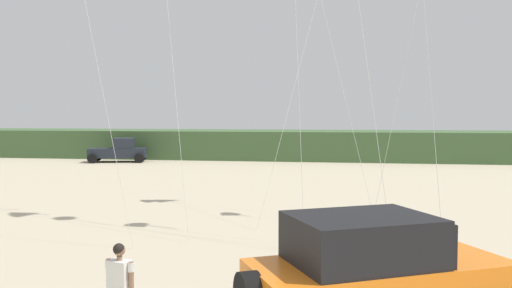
% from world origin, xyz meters
% --- Properties ---
extents(dune_ridge, '(90.00, 7.46, 2.47)m').
position_xyz_m(dune_ridge, '(-3.57, 42.15, 1.24)').
color(dune_ridge, '#426038').
rests_on(dune_ridge, ground_plane).
extents(jeep, '(5.00, 4.09, 2.26)m').
position_xyz_m(jeep, '(2.27, 3.31, 1.20)').
color(jeep, orange).
rests_on(jeep, ground_plane).
extents(person_watching, '(0.60, 0.39, 1.67)m').
position_xyz_m(person_watching, '(-2.18, 3.04, 0.94)').
color(person_watching, '#8C664C').
rests_on(person_watching, ground_plane).
extents(distant_pickup, '(4.93, 3.41, 1.98)m').
position_xyz_m(distant_pickup, '(-16.55, 36.15, 0.94)').
color(distant_pickup, '#1E232D').
rests_on(distant_pickup, ground_plane).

